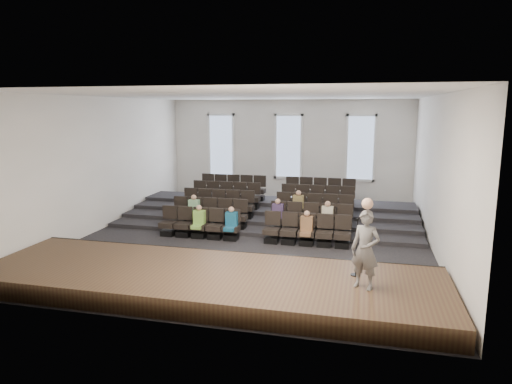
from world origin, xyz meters
TOP-DOWN VIEW (x-y plane):
  - ground at (0.00, 0.00)m, footprint 14.00×14.00m
  - ceiling at (0.00, 0.00)m, footprint 12.00×14.00m
  - wall_back at (0.00, 7.02)m, footprint 12.00×0.04m
  - wall_front at (0.00, -7.02)m, footprint 12.00×0.04m
  - wall_left at (-6.02, 0.00)m, footprint 0.04×14.00m
  - wall_right at (6.02, 0.00)m, footprint 0.04×14.00m
  - stage at (0.00, -5.10)m, footprint 11.80×3.60m
  - stage_lip at (0.00, -3.33)m, footprint 11.80×0.06m
  - risers at (0.00, 3.17)m, footprint 11.80×4.80m
  - seating_rows at (-0.00, 1.54)m, footprint 6.80×4.70m
  - windows at (0.00, 6.95)m, footprint 8.44×0.10m
  - audience at (0.19, 0.15)m, footprint 5.45×2.64m
  - speaker at (3.85, -5.25)m, footprint 0.78×0.66m
  - mic_stand at (3.64, -4.47)m, footprint 0.24×0.24m

SIDE VIEW (x-z plane):
  - ground at x=0.00m, z-range 0.00..0.00m
  - risers at x=0.00m, z-range -0.10..0.50m
  - stage at x=0.00m, z-range 0.00..0.50m
  - stage_lip at x=0.00m, z-range -0.01..0.51m
  - seating_rows at x=0.00m, z-range -0.15..1.52m
  - audience at x=0.19m, z-range 0.24..1.34m
  - mic_stand at x=3.64m, z-range 0.21..1.66m
  - speaker at x=3.85m, z-range 0.50..2.32m
  - wall_back at x=0.00m, z-range 0.00..5.00m
  - wall_front at x=0.00m, z-range 0.00..5.00m
  - wall_left at x=-6.02m, z-range 0.00..5.00m
  - wall_right at x=6.02m, z-range 0.00..5.00m
  - windows at x=0.00m, z-range 1.08..4.32m
  - ceiling at x=0.00m, z-range 5.00..5.02m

